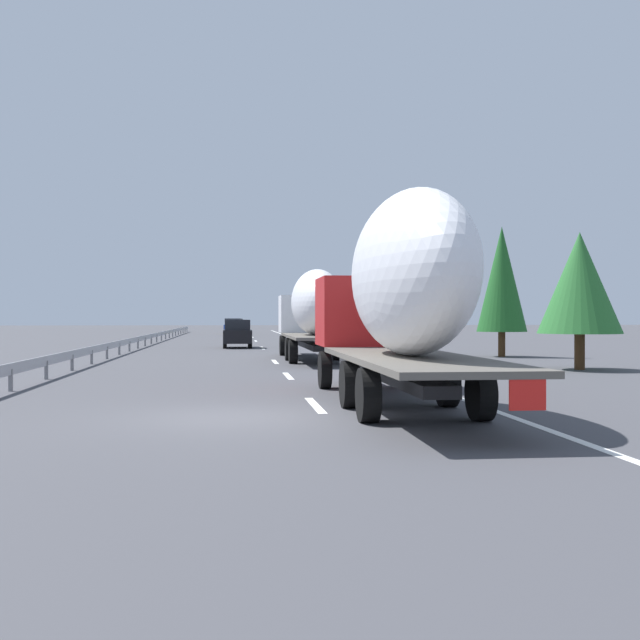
{
  "coord_description": "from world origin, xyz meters",
  "views": [
    {
      "loc": [
        -15.83,
        0.05,
        2.01
      ],
      "look_at": [
        14.17,
        -3.25,
        1.88
      ],
      "focal_mm": 44.48,
      "sensor_mm": 36.0,
      "label": 1
    }
  ],
  "objects_px": {
    "car_yellow_coupe": "(236,326)",
    "car_blue_sedan": "(233,327)",
    "car_black_suv": "(237,334)",
    "road_sign": "(338,316)",
    "truck_lead": "(313,310)",
    "truck_trailing": "(399,291)"
  },
  "relations": [
    {
      "from": "car_yellow_coupe",
      "to": "car_blue_sedan",
      "type": "bearing_deg",
      "value": 178.3
    },
    {
      "from": "car_black_suv",
      "to": "road_sign",
      "type": "xyz_separation_m",
      "value": [
        -0.5,
        -6.47,
        1.13
      ]
    },
    {
      "from": "car_blue_sedan",
      "to": "car_black_suv",
      "type": "bearing_deg",
      "value": -179.42
    },
    {
      "from": "truck_lead",
      "to": "road_sign",
      "type": "distance_m",
      "value": 14.93
    },
    {
      "from": "road_sign",
      "to": "car_blue_sedan",
      "type": "bearing_deg",
      "value": 12.06
    },
    {
      "from": "car_black_suv",
      "to": "car_blue_sedan",
      "type": "bearing_deg",
      "value": 0.58
    },
    {
      "from": "truck_trailing",
      "to": "car_blue_sedan",
      "type": "xyz_separation_m",
      "value": [
        65.24,
        3.69,
        -1.66
      ]
    },
    {
      "from": "truck_trailing",
      "to": "road_sign",
      "type": "relative_size",
      "value": 4.45
    },
    {
      "from": "truck_trailing",
      "to": "car_yellow_coupe",
      "type": "distance_m",
      "value": 75.97
    },
    {
      "from": "truck_trailing",
      "to": "road_sign",
      "type": "height_order",
      "value": "truck_trailing"
    },
    {
      "from": "car_black_suv",
      "to": "car_blue_sedan",
      "type": "height_order",
      "value": "car_blue_sedan"
    },
    {
      "from": "car_black_suv",
      "to": "car_blue_sedan",
      "type": "distance_m",
      "value": 31.29
    },
    {
      "from": "car_yellow_coupe",
      "to": "car_blue_sedan",
      "type": "relative_size",
      "value": 1.03
    },
    {
      "from": "truck_lead",
      "to": "car_black_suv",
      "type": "distance_m",
      "value": 15.54
    },
    {
      "from": "truck_lead",
      "to": "car_yellow_coupe",
      "type": "bearing_deg",
      "value": 3.39
    },
    {
      "from": "truck_lead",
      "to": "car_blue_sedan",
      "type": "distance_m",
      "value": 46.56
    },
    {
      "from": "truck_trailing",
      "to": "car_black_suv",
      "type": "relative_size",
      "value": 3.24
    },
    {
      "from": "car_black_suv",
      "to": "road_sign",
      "type": "bearing_deg",
      "value": -94.45
    },
    {
      "from": "road_sign",
      "to": "car_black_suv",
      "type": "bearing_deg",
      "value": 85.55
    },
    {
      "from": "truck_trailing",
      "to": "car_yellow_coupe",
      "type": "xyz_separation_m",
      "value": [
        75.88,
        3.38,
        -1.68
      ]
    },
    {
      "from": "truck_trailing",
      "to": "road_sign",
      "type": "distance_m",
      "value": 33.6
    },
    {
      "from": "car_yellow_coupe",
      "to": "car_blue_sedan",
      "type": "distance_m",
      "value": 10.64
    }
  ]
}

